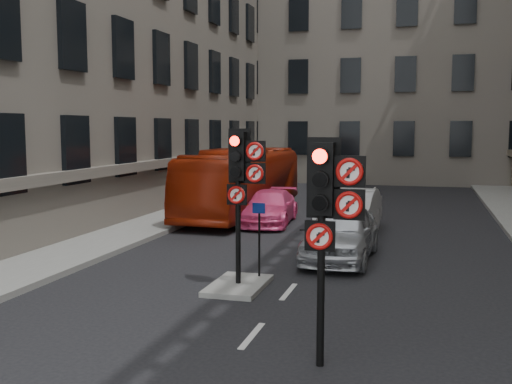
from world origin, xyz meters
The scene contains 13 objects.
ground centered at (0.00, 0.00, 0.00)m, with size 120.00×120.00×0.00m, color black.
pavement_left centered at (-7.20, 12.00, 0.08)m, with size 3.00×50.00×0.16m, color gray.
centre_island centered at (-1.20, 5.00, 0.06)m, with size 1.20×2.00×0.12m, color gray.
building_far centered at (0.00, 38.00, 10.00)m, with size 30.00×14.00×20.00m, color slate.
signal_near centered at (1.49, 0.99, 2.58)m, with size 0.91×0.40×3.58m.
signal_far centered at (-1.11, 4.99, 2.70)m, with size 0.91×0.40×3.58m.
car_silver centered at (0.69, 8.66, 0.76)m, with size 1.80×4.48×1.53m, color #B8BBC0.
car_white centered at (0.45, 12.74, 0.78)m, with size 1.66×4.75×1.57m, color silver.
car_pink centered at (-2.82, 14.18, 0.64)m, with size 1.79×4.40×1.28m, color #F24788.
bus_red centered at (-4.50, 16.13, 1.41)m, with size 2.38×10.15×2.83m, color #98220B.
motorcycle centered at (-0.16, 8.31, 0.50)m, with size 0.47×1.66×1.00m, color black.
motorcyclist centered at (0.33, 9.02, 0.94)m, with size 0.69×0.45×1.89m, color black.
info_sign centered at (-0.90, 5.73, 1.28)m, with size 0.31×0.10×1.80m.
Camera 1 is at (2.89, -7.98, 3.73)m, focal length 42.00 mm.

